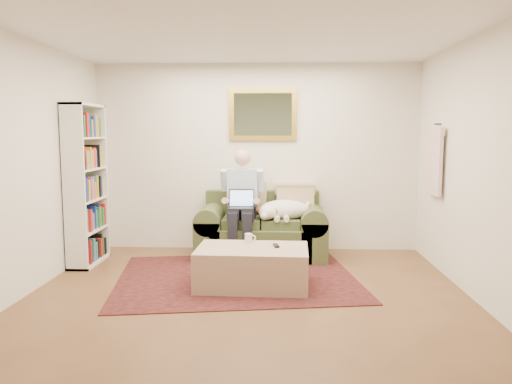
# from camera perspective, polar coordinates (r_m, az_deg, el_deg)

# --- Properties ---
(room_shell) EXTENTS (4.51, 5.00, 2.61)m
(room_shell) POSITION_cam_1_polar(r_m,az_deg,el_deg) (4.88, -1.04, 2.71)
(room_shell) COLOR brown
(room_shell) RESTS_ON ground
(rug) EXTENTS (2.95, 2.51, 0.01)m
(rug) POSITION_cam_1_polar(r_m,az_deg,el_deg) (5.77, -2.19, -9.74)
(rug) COLOR black
(rug) RESTS_ON room_shell
(sofa) EXTENTS (1.70, 0.86, 1.02)m
(sofa) POSITION_cam_1_polar(r_m,az_deg,el_deg) (6.68, 0.64, -4.91)
(sofa) COLOR #4F5B30
(sofa) RESTS_ON room_shell
(seated_man) EXTENTS (0.56, 0.80, 1.43)m
(seated_man) POSITION_cam_1_polar(r_m,az_deg,el_deg) (6.47, -1.66, -1.51)
(seated_man) COLOR #8CAFD8
(seated_man) RESTS_ON sofa
(laptop) EXTENTS (0.33, 0.26, 0.24)m
(laptop) POSITION_cam_1_polar(r_m,az_deg,el_deg) (6.40, -1.70, -1.29)
(laptop) COLOR black
(laptop) RESTS_ON seated_man
(sleeping_dog) EXTENTS (0.70, 0.44, 0.26)m
(sleeping_dog) POSITION_cam_1_polar(r_m,az_deg,el_deg) (6.53, 3.29, -2.02)
(sleeping_dog) COLOR white
(sleeping_dog) RESTS_ON sofa
(ottoman) EXTENTS (1.20, 0.79, 0.43)m
(ottoman) POSITION_cam_1_polar(r_m,az_deg,el_deg) (5.40, -0.42, -8.59)
(ottoman) COLOR tan
(ottoman) RESTS_ON room_shell
(coffee_mug) EXTENTS (0.08, 0.08, 0.10)m
(coffee_mug) POSITION_cam_1_polar(r_m,az_deg,el_deg) (5.59, -0.86, -5.28)
(coffee_mug) COLOR white
(coffee_mug) RESTS_ON ottoman
(tv_remote) EXTENTS (0.08, 0.16, 0.02)m
(tv_remote) POSITION_cam_1_polar(r_m,az_deg,el_deg) (5.41, 2.30, -6.14)
(tv_remote) COLOR black
(tv_remote) RESTS_ON ottoman
(bookshelf) EXTENTS (0.28, 0.80, 2.00)m
(bookshelf) POSITION_cam_1_polar(r_m,az_deg,el_deg) (6.59, -18.86, 0.78)
(bookshelf) COLOR white
(bookshelf) RESTS_ON room_shell
(wall_mirror) EXTENTS (0.94, 0.04, 0.72)m
(wall_mirror) POSITION_cam_1_polar(r_m,az_deg,el_deg) (6.98, 0.78, 8.86)
(wall_mirror) COLOR gold
(wall_mirror) RESTS_ON room_shell
(hanging_shirt) EXTENTS (0.06, 0.52, 0.90)m
(hanging_shirt) POSITION_cam_1_polar(r_m,az_deg,el_deg) (6.39, 19.75, 3.72)
(hanging_shirt) COLOR #F4C9CE
(hanging_shirt) RESTS_ON room_shell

